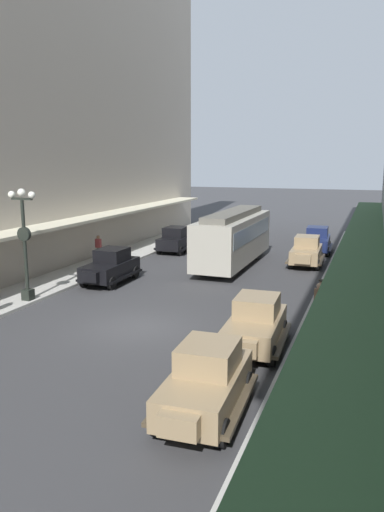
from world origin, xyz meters
TOP-DOWN VIEW (x-y plane):
  - ground_plane at (0.00, 0.00)m, footprint 200.00×200.00m
  - sidewalk_right at (7.50, 0.00)m, footprint 3.00×60.00m
  - parked_car_0 at (4.82, -0.57)m, footprint 2.29×4.31m
  - parked_car_1 at (4.75, 19.01)m, footprint 2.29×4.31m
  - parked_car_2 at (-4.81, 15.82)m, footprint 2.17×4.27m
  - parked_car_3 at (-4.75, 6.09)m, footprint 2.18×4.27m
  - parked_car_4 at (4.66, -5.53)m, footprint 2.29×4.31m
  - parked_car_5 at (4.62, 14.34)m, footprint 2.26×4.30m
  - streetcar at (0.33, 12.57)m, footprint 2.58×9.62m
  - lamp_post_with_clock at (-6.40, 1.27)m, footprint 1.42×0.44m
  - fire_hydrant at (6.35, 5.70)m, footprint 0.24×0.24m
  - pedestrian_1 at (-8.10, 10.44)m, footprint 0.36×0.24m
  - pedestrian_2 at (6.70, 2.98)m, footprint 0.36×0.28m
  - pedestrian_4 at (6.64, 2.55)m, footprint 0.36×0.24m

SIDE VIEW (x-z plane):
  - ground_plane at x=0.00m, z-range 0.00..0.00m
  - sidewalk_right at x=7.50m, z-range 0.00..0.15m
  - fire_hydrant at x=6.35m, z-range 0.15..0.97m
  - parked_car_0 at x=4.82m, z-range 0.02..1.86m
  - parked_car_1 at x=4.75m, z-range 0.02..1.86m
  - parked_car_2 at x=-4.81m, z-range 0.02..1.86m
  - parked_car_3 at x=-4.75m, z-range 0.02..1.86m
  - parked_car_4 at x=4.66m, z-range 0.02..1.86m
  - parked_car_5 at x=4.62m, z-range 0.02..1.86m
  - pedestrian_1 at x=-8.10m, z-range 0.17..1.81m
  - pedestrian_4 at x=6.64m, z-range 0.17..1.81m
  - pedestrian_2 at x=6.70m, z-range 0.18..1.85m
  - streetcar at x=0.33m, z-range 0.17..3.63m
  - lamp_post_with_clock at x=-6.40m, z-range 0.41..5.57m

